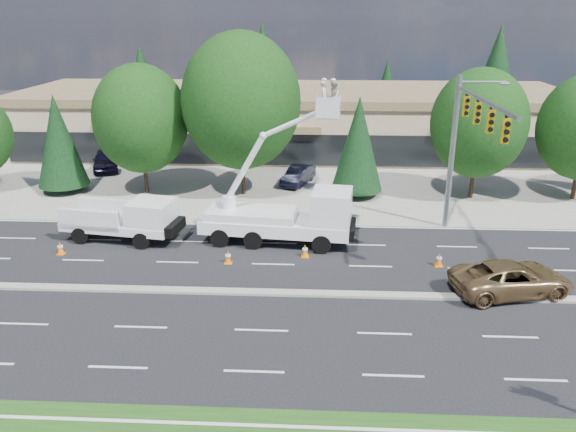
# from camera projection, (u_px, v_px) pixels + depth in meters

# --- Properties ---
(ground) EXTENTS (140.00, 140.00, 0.00)m
(ground) POSITION_uv_depth(u_px,v_px,m) (268.00, 294.00, 25.89)
(ground) COLOR black
(ground) RESTS_ON ground
(concrete_apron) EXTENTS (140.00, 22.00, 0.01)m
(concrete_apron) POSITION_uv_depth(u_px,v_px,m) (289.00, 175.00, 44.67)
(concrete_apron) COLOR gray
(concrete_apron) RESTS_ON ground
(road_median) EXTENTS (120.00, 0.55, 0.12)m
(road_median) POSITION_uv_depth(u_px,v_px,m) (268.00, 292.00, 25.87)
(road_median) COLOR gray
(road_median) RESTS_ON ground
(strip_mall) EXTENTS (50.40, 15.40, 5.50)m
(strip_mall) POSITION_uv_depth(u_px,v_px,m) (294.00, 118.00, 53.07)
(strip_mall) COLOR tan
(strip_mall) RESTS_ON ground
(tree_front_b) EXTENTS (3.54, 3.54, 6.97)m
(tree_front_b) POSITION_uv_depth(u_px,v_px,m) (59.00, 141.00, 39.45)
(tree_front_b) COLOR #332114
(tree_front_b) RESTS_ON ground
(tree_front_c) EXTENTS (6.55, 6.55, 9.09)m
(tree_front_c) POSITION_uv_depth(u_px,v_px,m) (141.00, 119.00, 38.63)
(tree_front_c) COLOR #332114
(tree_front_c) RESTS_ON ground
(tree_front_d) EXTENTS (8.09, 8.09, 11.22)m
(tree_front_d) POSITION_uv_depth(u_px,v_px,m) (241.00, 101.00, 37.87)
(tree_front_d) COLOR #332114
(tree_front_d) RESTS_ON ground
(tree_front_e) EXTENTS (3.55, 3.55, 7.00)m
(tree_front_e) POSITION_uv_depth(u_px,v_px,m) (358.00, 144.00, 38.46)
(tree_front_e) COLOR #332114
(tree_front_e) RESTS_ON ground
(tree_front_f) EXTENTS (6.43, 6.43, 8.92)m
(tree_front_f) POSITION_uv_depth(u_px,v_px,m) (479.00, 123.00, 37.58)
(tree_front_f) COLOR #332114
(tree_front_f) RESTS_ON ground
(tree_back_a) EXTENTS (4.49, 4.49, 8.85)m
(tree_back_a) POSITION_uv_depth(u_px,v_px,m) (142.00, 81.00, 64.55)
(tree_back_a) COLOR #332114
(tree_back_a) RESTS_ON ground
(tree_back_b) EXTENTS (5.75, 5.75, 11.33)m
(tree_back_b) POSITION_uv_depth(u_px,v_px,m) (263.00, 70.00, 63.43)
(tree_back_b) COLOR #332114
(tree_back_b) RESTS_ON ground
(tree_back_c) EXTENTS (3.74, 3.74, 7.38)m
(tree_back_c) POSITION_uv_depth(u_px,v_px,m) (386.00, 90.00, 63.50)
(tree_back_c) COLOR #332114
(tree_back_c) RESTS_ON ground
(tree_back_d) EXTENTS (5.62, 5.62, 11.09)m
(tree_back_d) POSITION_uv_depth(u_px,v_px,m) (496.00, 73.00, 62.25)
(tree_back_d) COLOR #332114
(tree_back_d) RESTS_ON ground
(signal_mast) EXTENTS (2.76, 10.16, 9.00)m
(signal_mast) POSITION_uv_depth(u_px,v_px,m) (464.00, 135.00, 29.97)
(signal_mast) COLOR gray
(signal_mast) RESTS_ON ground
(utility_pickup) EXTENTS (6.60, 3.26, 2.42)m
(utility_pickup) POSITION_uv_depth(u_px,v_px,m) (127.00, 223.00, 31.71)
(utility_pickup) COLOR white
(utility_pickup) RESTS_ON ground
(bucket_truck) EXTENTS (8.66, 3.44, 9.11)m
(bucket_truck) POSITION_uv_depth(u_px,v_px,m) (291.00, 210.00, 30.92)
(bucket_truck) COLOR white
(bucket_truck) RESTS_ON ground
(traffic_cone_a) EXTENTS (0.40, 0.40, 0.70)m
(traffic_cone_a) POSITION_uv_depth(u_px,v_px,m) (60.00, 248.00, 30.03)
(traffic_cone_a) COLOR orange
(traffic_cone_a) RESTS_ON ground
(traffic_cone_b) EXTENTS (0.40, 0.40, 0.70)m
(traffic_cone_b) POSITION_uv_depth(u_px,v_px,m) (228.00, 257.00, 28.94)
(traffic_cone_b) COLOR orange
(traffic_cone_b) RESTS_ON ground
(traffic_cone_c) EXTENTS (0.40, 0.40, 0.70)m
(traffic_cone_c) POSITION_uv_depth(u_px,v_px,m) (305.00, 251.00, 29.69)
(traffic_cone_c) COLOR orange
(traffic_cone_c) RESTS_ON ground
(traffic_cone_d) EXTENTS (0.40, 0.40, 0.70)m
(traffic_cone_d) POSITION_uv_depth(u_px,v_px,m) (439.00, 260.00, 28.62)
(traffic_cone_d) COLOR orange
(traffic_cone_d) RESTS_ON ground
(minivan) EXTENTS (5.93, 3.70, 1.53)m
(minivan) POSITION_uv_depth(u_px,v_px,m) (511.00, 278.00, 25.67)
(minivan) COLOR olive
(minivan) RESTS_ON ground
(parked_car_west) EXTENTS (3.29, 5.17, 1.64)m
(parked_car_west) POSITION_uv_depth(u_px,v_px,m) (106.00, 160.00, 46.04)
(parked_car_west) COLOR black
(parked_car_west) RESTS_ON ground
(parked_car_east) EXTENTS (2.71, 4.31, 1.34)m
(parked_car_east) POSITION_uv_depth(u_px,v_px,m) (298.00, 175.00, 42.27)
(parked_car_east) COLOR black
(parked_car_east) RESTS_ON ground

